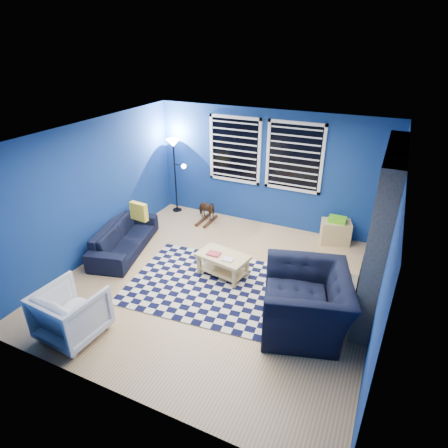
% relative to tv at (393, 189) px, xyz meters
% --- Properties ---
extents(floor, '(5.00, 5.00, 0.00)m').
position_rel_tv_xyz_m(floor, '(-2.45, -2.00, -1.40)').
color(floor, '#DAB16F').
rests_on(floor, ground).
extents(ceiling, '(5.00, 5.00, 0.00)m').
position_rel_tv_xyz_m(ceiling, '(-2.45, -2.00, 1.10)').
color(ceiling, white).
rests_on(ceiling, wall_back).
extents(wall_back, '(5.00, 0.00, 5.00)m').
position_rel_tv_xyz_m(wall_back, '(-2.45, 0.50, -0.15)').
color(wall_back, navy).
rests_on(wall_back, floor).
extents(wall_left, '(0.00, 5.00, 5.00)m').
position_rel_tv_xyz_m(wall_left, '(-4.95, -2.00, -0.15)').
color(wall_left, navy).
rests_on(wall_left, floor).
extents(wall_right, '(0.00, 5.00, 5.00)m').
position_rel_tv_xyz_m(wall_right, '(0.05, -2.00, -0.15)').
color(wall_right, navy).
rests_on(wall_right, floor).
extents(fireplace, '(0.65, 2.00, 2.50)m').
position_rel_tv_xyz_m(fireplace, '(-0.09, -1.50, -0.20)').
color(fireplace, gray).
rests_on(fireplace, floor).
extents(window_left, '(1.17, 0.06, 1.42)m').
position_rel_tv_xyz_m(window_left, '(-3.20, 0.46, 0.20)').
color(window_left, black).
rests_on(window_left, wall_back).
extents(window_right, '(1.17, 0.06, 1.42)m').
position_rel_tv_xyz_m(window_right, '(-1.90, 0.46, 0.20)').
color(window_right, black).
rests_on(window_right, wall_back).
extents(tv, '(0.07, 1.00, 0.58)m').
position_rel_tv_xyz_m(tv, '(0.00, 0.00, 0.00)').
color(tv, black).
rests_on(tv, wall_right).
extents(rug, '(2.67, 2.22, 0.02)m').
position_rel_tv_xyz_m(rug, '(-2.59, -2.14, -1.39)').
color(rug, black).
rests_on(rug, floor).
extents(sofa, '(1.99, 1.18, 0.54)m').
position_rel_tv_xyz_m(sofa, '(-4.55, -1.78, -1.13)').
color(sofa, black).
rests_on(sofa, floor).
extents(armchair_big, '(1.61, 1.49, 0.87)m').
position_rel_tv_xyz_m(armchair_big, '(-0.84, -2.44, -0.97)').
color(armchair_big, black).
rests_on(armchair_big, floor).
extents(armchair_bent, '(0.85, 0.87, 0.75)m').
position_rel_tv_xyz_m(armchair_bent, '(-3.72, -3.96, -1.03)').
color(armchair_bent, gray).
rests_on(armchair_bent, floor).
extents(rocking_horse, '(0.42, 0.61, 0.47)m').
position_rel_tv_xyz_m(rocking_horse, '(-3.66, -0.02, -1.09)').
color(rocking_horse, '#402114').
rests_on(rocking_horse, floor).
extents(coffee_table, '(0.95, 0.65, 0.44)m').
position_rel_tv_xyz_m(coffee_table, '(-2.44, -1.78, -1.10)').
color(coffee_table, tan).
rests_on(coffee_table, rug).
extents(cabinet, '(0.65, 0.52, 0.56)m').
position_rel_tv_xyz_m(cabinet, '(-0.87, 0.25, -1.15)').
color(cabinet, tan).
rests_on(cabinet, floor).
extents(floor_lamp, '(0.47, 0.29, 1.73)m').
position_rel_tv_xyz_m(floor_lamp, '(-4.58, 0.25, 0.01)').
color(floor_lamp, black).
rests_on(floor_lamp, floor).
extents(throw_pillow, '(0.38, 0.15, 0.35)m').
position_rel_tv_xyz_m(throw_pillow, '(-4.40, -1.44, -0.68)').
color(throw_pillow, gold).
rests_on(throw_pillow, sofa).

